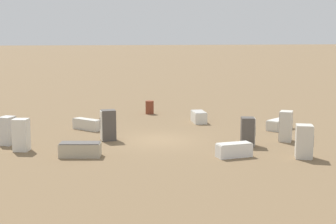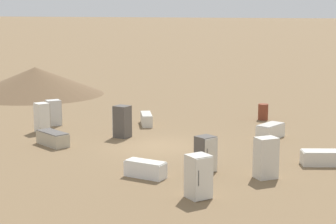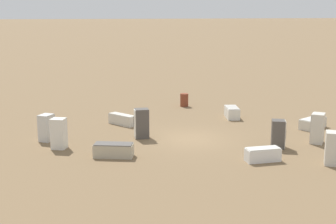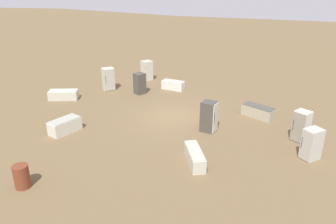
# 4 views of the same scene
# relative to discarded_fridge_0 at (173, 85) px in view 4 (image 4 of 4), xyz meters

# --- Properties ---
(ground_plane) EXTENTS (1000.00, 1000.00, 0.00)m
(ground_plane) POSITION_rel_discarded_fridge_0_xyz_m (-4.66, -2.05, -0.32)
(ground_plane) COLOR brown
(discarded_fridge_0) EXTENTS (0.69, 1.63, 0.65)m
(discarded_fridge_0) POSITION_rel_discarded_fridge_0_xyz_m (0.00, 0.00, 0.00)
(discarded_fridge_0) COLOR white
(discarded_fridge_0) RESTS_ON ground_plane
(discarded_fridge_1) EXTENTS (0.73, 0.83, 1.63)m
(discarded_fridge_1) POSITION_rel_discarded_fridge_0_xyz_m (-5.58, -4.50, 0.50)
(discarded_fridge_1) COLOR #4C4742
(discarded_fridge_1) RESTS_ON ground_plane
(discarded_fridge_2) EXTENTS (0.99, 0.95, 1.45)m
(discarded_fridge_2) POSITION_rel_discarded_fridge_0_xyz_m (-6.42, -9.53, 0.40)
(discarded_fridge_2) COLOR silver
(discarded_fridge_2) RESTS_ON ground_plane
(discarded_fridge_3) EXTENTS (1.00, 1.01, 1.52)m
(discarded_fridge_3) POSITION_rel_discarded_fridge_0_xyz_m (1.32, 2.84, 0.44)
(discarded_fridge_3) COLOR beige
(discarded_fridge_3) RESTS_ON ground_plane
(discarded_fridge_4) EXTENTS (1.01, 1.00, 1.61)m
(discarded_fridge_4) POSITION_rel_discarded_fridge_0_xyz_m (-2.01, 4.19, 0.48)
(discarded_fridge_4) COLOR beige
(discarded_fridge_4) RESTS_ON ground_plane
(discarded_fridge_5) EXTENTS (0.89, 0.90, 1.45)m
(discarded_fridge_5) POSITION_rel_discarded_fridge_0_xyz_m (-1.79, 1.77, 0.40)
(discarded_fridge_5) COLOR #4C4742
(discarded_fridge_5) RESTS_ON ground_plane
(discarded_fridge_6) EXTENTS (1.37, 2.02, 0.66)m
(discarded_fridge_6) POSITION_rel_discarded_fridge_0_xyz_m (-2.57, -6.56, 0.01)
(discarded_fridge_6) COLOR #B2A88E
(discarded_fridge_6) RESTS_ON ground_plane
(discarded_fridge_7) EXTENTS (1.91, 1.52, 0.65)m
(discarded_fridge_7) POSITION_rel_discarded_fridge_0_xyz_m (-8.95, -4.96, 0.00)
(discarded_fridge_7) COLOR beige
(discarded_fridge_7) RESTS_ON ground_plane
(discarded_fridge_8) EXTENTS (1.51, 2.03, 0.62)m
(discarded_fridge_8) POSITION_rel_discarded_fridge_0_xyz_m (-4.93, 5.83, -0.01)
(discarded_fridge_8) COLOR beige
(discarded_fridge_8) RESTS_ON ground_plane
(discarded_fridge_9) EXTENTS (0.89, 0.90, 1.56)m
(discarded_fridge_9) POSITION_rel_discarded_fridge_0_xyz_m (-4.74, -8.97, 0.46)
(discarded_fridge_9) COLOR silver
(discarded_fridge_9) RESTS_ON ground_plane
(discarded_fridge_10) EXTENTS (1.77, 1.12, 0.73)m
(discarded_fridge_10) POSITION_rel_discarded_fridge_0_xyz_m (-8.85, 2.32, 0.04)
(discarded_fridge_10) COLOR silver
(discarded_fridge_10) RESTS_ON ground_plane
(rusty_barrel) EXTENTS (0.59, 0.59, 0.95)m
(rusty_barrel) POSITION_rel_discarded_fridge_0_xyz_m (-13.38, 0.49, 0.15)
(rusty_barrel) COLOR brown
(rusty_barrel) RESTS_ON ground_plane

